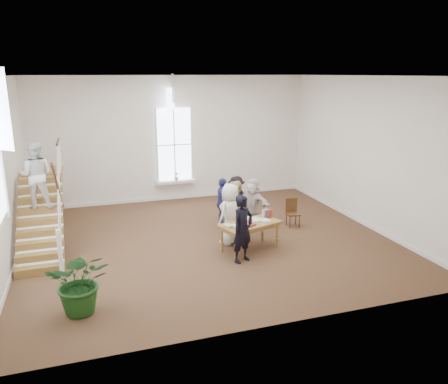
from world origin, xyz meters
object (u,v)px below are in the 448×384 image
object	(u,v)px
police_officer	(243,229)
elderly_woman	(230,214)
side_chair	(292,211)
floor_plant	(81,282)
woman_cluster_b	(236,199)
library_table	(250,226)
person_yellow	(235,209)
woman_cluster_a	(223,203)
woman_cluster_c	(253,203)

from	to	relation	value
police_officer	elderly_woman	bearing A→B (deg)	58.89
side_chair	floor_plant	bearing A→B (deg)	-146.61
elderly_woman	side_chair	bearing A→B (deg)	166.77
woman_cluster_b	side_chair	bearing A→B (deg)	112.34
library_table	person_yellow	bearing A→B (deg)	74.03
woman_cluster_a	side_chair	xyz separation A→B (m)	(2.07, -0.56, -0.29)
elderly_woman	woman_cluster_c	world-z (taller)	elderly_woman
elderly_woman	woman_cluster_c	distance (m)	1.57
woman_cluster_a	woman_cluster_b	distance (m)	0.75
elderly_woman	woman_cluster_a	bearing A→B (deg)	-130.28
person_yellow	floor_plant	bearing A→B (deg)	-0.15
police_officer	floor_plant	size ratio (longest dim) A/B	1.31
elderly_woman	woman_cluster_a	xyz separation A→B (m)	(0.20, 1.31, -0.08)
police_officer	floor_plant	xyz separation A→B (m)	(-3.83, -1.30, -0.20)
library_table	woman_cluster_c	size ratio (longest dim) A/B	1.18
police_officer	elderly_woman	world-z (taller)	police_officer
person_yellow	woman_cluster_c	size ratio (longest dim) A/B	1.09
woman_cluster_c	person_yellow	bearing A→B (deg)	-84.40
library_table	side_chair	world-z (taller)	side_chair
woman_cluster_a	floor_plant	distance (m)	5.66
woman_cluster_a	floor_plant	bearing A→B (deg)	138.84
woman_cluster_a	woman_cluster_b	xyz separation A→B (m)	(0.60, 0.45, -0.04)
elderly_woman	woman_cluster_b	xyz separation A→B (m)	(0.80, 1.76, -0.12)
police_officer	woman_cluster_a	world-z (taller)	police_officer
woman_cluster_b	woman_cluster_c	world-z (taller)	woman_cluster_c
woman_cluster_a	woman_cluster_c	bearing A→B (deg)	-96.82
library_table	woman_cluster_c	xyz separation A→B (m)	(0.76, 1.72, 0.08)
woman_cluster_b	floor_plant	size ratio (longest dim) A/B	1.11
person_yellow	side_chair	distance (m)	2.02
library_table	elderly_woman	distance (m)	0.72
floor_plant	side_chair	bearing A→B (deg)	28.10
floor_plant	elderly_woman	bearing A→B (deg)	33.00
elderly_woman	person_yellow	size ratio (longest dim) A/B	1.04
library_table	police_officer	xyz separation A→B (m)	(-0.44, -0.64, 0.18)
woman_cluster_c	police_officer	bearing A→B (deg)	-58.88
person_yellow	police_officer	bearing A→B (deg)	41.16
library_table	elderly_woman	xyz separation A→B (m)	(-0.34, 0.61, 0.17)
woman_cluster_a	side_chair	size ratio (longest dim) A/B	1.77
side_chair	woman_cluster_b	bearing A→B (deg)	150.96
person_yellow	woman_cluster_a	size ratio (longest dim) A/B	1.07
person_yellow	elderly_woman	bearing A→B (deg)	23.07
library_table	police_officer	size ratio (longest dim) A/B	1.03
person_yellow	woman_cluster_a	bearing A→B (deg)	-118.87
elderly_woman	side_chair	world-z (taller)	elderly_woman
police_officer	woman_cluster_c	world-z (taller)	police_officer
woman_cluster_b	side_chair	xyz separation A→B (m)	(1.47, -1.01, -0.25)
woman_cluster_c	floor_plant	bearing A→B (deg)	-85.90
elderly_woman	library_table	bearing A→B (deg)	87.41
woman_cluster_c	side_chair	world-z (taller)	woman_cluster_c
elderly_woman	woman_cluster_a	world-z (taller)	elderly_woman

